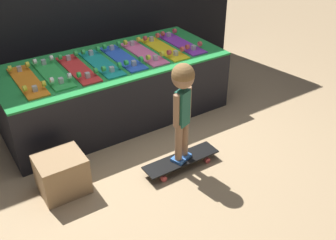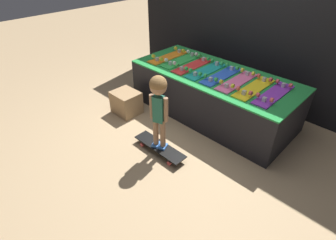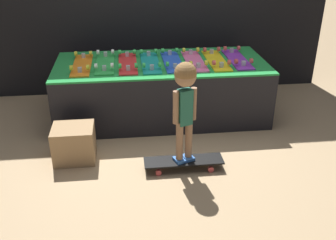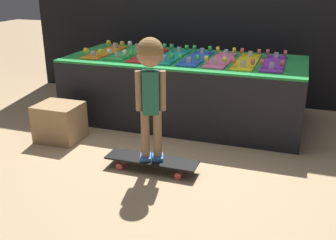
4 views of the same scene
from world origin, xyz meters
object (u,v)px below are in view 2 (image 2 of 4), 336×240
object	(u,v)px
child	(159,100)
storage_box	(126,102)
skateboard_blue_on_rack	(221,75)
skateboard_red_on_rack	(193,65)
skateboard_teal_on_rack	(206,70)
skateboard_orange_on_rack	(169,56)
skateboard_purple_on_rack	(274,94)
skateboard_on_floor	(160,147)
skateboard_yellow_on_rack	(254,87)
skateboard_pink_on_rack	(237,81)
skateboard_green_on_rack	(182,60)

from	to	relation	value
child	storage_box	distance (m)	1.19
child	skateboard_blue_on_rack	bearing A→B (deg)	68.15
skateboard_red_on_rack	skateboard_teal_on_rack	size ratio (longest dim) A/B	1.00
skateboard_orange_on_rack	storage_box	size ratio (longest dim) A/B	1.94
skateboard_blue_on_rack	skateboard_purple_on_rack	bearing A→B (deg)	0.58
skateboard_on_floor	skateboard_teal_on_rack	bearing A→B (deg)	100.66
skateboard_blue_on_rack	skateboard_on_floor	xyz separation A→B (m)	(-0.03, -1.13, -0.59)
skateboard_on_floor	storage_box	world-z (taller)	storage_box
skateboard_orange_on_rack	skateboard_red_on_rack	distance (m)	0.49
skateboard_red_on_rack	child	bearing A→B (deg)	-67.94
skateboard_teal_on_rack	skateboard_yellow_on_rack	size ratio (longest dim) A/B	1.00
skateboard_teal_on_rack	skateboard_pink_on_rack	bearing A→B (deg)	0.58
skateboard_green_on_rack	skateboard_pink_on_rack	world-z (taller)	same
skateboard_teal_on_rack	storage_box	xyz separation A→B (m)	(-0.79, -0.84, -0.50)
skateboard_green_on_rack	child	size ratio (longest dim) A/B	0.80
skateboard_blue_on_rack	skateboard_purple_on_rack	distance (m)	0.74
skateboard_teal_on_rack	child	xyz separation A→B (m)	(0.21, -1.12, 0.08)
skateboard_orange_on_rack	skateboard_teal_on_rack	distance (m)	0.74
skateboard_red_on_rack	skateboard_on_floor	xyz separation A→B (m)	(0.46, -1.13, -0.59)
skateboard_yellow_on_rack	child	world-z (taller)	child
skateboard_red_on_rack	skateboard_teal_on_rack	world-z (taller)	same
skateboard_teal_on_rack	skateboard_on_floor	bearing A→B (deg)	-79.34
skateboard_orange_on_rack	skateboard_blue_on_rack	world-z (taller)	same
skateboard_blue_on_rack	skateboard_green_on_rack	bearing A→B (deg)	178.27
skateboard_green_on_rack	skateboard_on_floor	xyz separation A→B (m)	(0.70, -1.16, -0.59)
skateboard_pink_on_rack	child	bearing A→B (deg)	-103.94
skateboard_red_on_rack	skateboard_blue_on_rack	xyz separation A→B (m)	(0.49, 0.01, 0.00)
skateboard_teal_on_rack	skateboard_purple_on_rack	world-z (taller)	same
skateboard_green_on_rack	skateboard_on_floor	size ratio (longest dim) A/B	1.03
skateboard_pink_on_rack	skateboard_blue_on_rack	bearing A→B (deg)	178.90
skateboard_pink_on_rack	skateboard_orange_on_rack	bearing A→B (deg)	-180.00
skateboard_orange_on_rack	skateboard_blue_on_rack	distance (m)	0.98
skateboard_teal_on_rack	skateboard_purple_on_rack	xyz separation A→B (m)	(0.98, 0.02, 0.00)
skateboard_teal_on_rack	skateboard_pink_on_rack	distance (m)	0.49
skateboard_blue_on_rack	skateboard_orange_on_rack	bearing A→B (deg)	-179.73
skateboard_on_floor	skateboard_red_on_rack	bearing A→B (deg)	112.06
skateboard_orange_on_rack	skateboard_purple_on_rack	world-z (taller)	same
child	storage_box	world-z (taller)	child
skateboard_teal_on_rack	skateboard_on_floor	size ratio (longest dim) A/B	1.03
skateboard_pink_on_rack	skateboard_purple_on_rack	xyz separation A→B (m)	(0.49, 0.01, 0.00)
skateboard_pink_on_rack	skateboard_teal_on_rack	bearing A→B (deg)	-179.42
skateboard_yellow_on_rack	child	bearing A→B (deg)	-115.13
skateboard_green_on_rack	skateboard_blue_on_rack	size ratio (longest dim) A/B	1.00
skateboard_red_on_rack	skateboard_blue_on_rack	size ratio (longest dim) A/B	1.00
skateboard_orange_on_rack	skateboard_blue_on_rack	bearing A→B (deg)	0.27
skateboard_orange_on_rack	skateboard_on_floor	size ratio (longest dim) A/B	1.03
skateboard_purple_on_rack	skateboard_red_on_rack	bearing A→B (deg)	-179.41
skateboard_green_on_rack	skateboard_yellow_on_rack	distance (m)	1.23
skateboard_yellow_on_rack	skateboard_purple_on_rack	xyz separation A→B (m)	(0.25, 0.02, 0.00)
skateboard_green_on_rack	skateboard_red_on_rack	size ratio (longest dim) A/B	1.00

